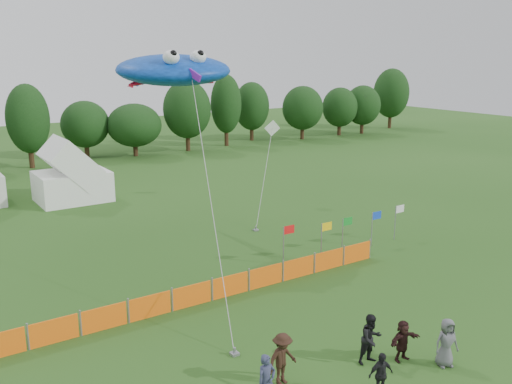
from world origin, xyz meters
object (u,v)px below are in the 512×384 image
spectator_d (381,375)px  spectator_e (446,343)px  barrier_fence (211,290)px  stingray_kite (171,70)px  spectator_f (403,341)px  tent_right (72,177)px  spectator_b (371,339)px  spectator_a (267,381)px  spectator_c (282,359)px

spectator_d → spectator_e: bearing=12.3°
barrier_fence → spectator_d: bearing=-84.2°
stingray_kite → spectator_d: bearing=-94.8°
stingray_kite → spectator_f: bearing=-87.4°
barrier_fence → tent_right: bearing=89.7°
spectator_f → stingray_kite: stingray_kite is taller
spectator_d → spectator_f: spectator_f is taller
barrier_fence → spectator_d: spectator_d is taller
tent_right → spectator_b: 29.53m
spectator_f → stingray_kite: bearing=92.9°
tent_right → spectator_b: bearing=-85.9°
tent_right → spectator_a: tent_right is taller
spectator_a → spectator_c: 1.41m
spectator_f → stingray_kite: size_ratio=0.07×
spectator_a → spectator_c: bearing=31.9°
tent_right → spectator_d: 31.15m
spectator_a → spectator_d: bearing=-25.9°
barrier_fence → stingray_kite: size_ratio=0.92×
tent_right → barrier_fence: bearing=-90.3°
spectator_b → spectator_e: size_ratio=1.04×
spectator_a → spectator_e: (6.77, -1.56, 0.00)m
barrier_fence → stingray_kite: bearing=73.9°
spectator_b → stingray_kite: stingray_kite is taller
spectator_e → spectator_f: 1.52m
spectator_d → spectator_e: size_ratio=0.86×
tent_right → stingray_kite: bearing=-79.5°
spectator_d → stingray_kite: size_ratio=0.07×
tent_right → stingray_kite: size_ratio=0.24×
barrier_fence → spectator_e: 10.45m
spectator_b → spectator_f: spectator_b is taller
spectator_a → stingray_kite: stingray_kite is taller
barrier_fence → spectator_b: spectator_b is taller
barrier_fence → spectator_b: 8.18m
barrier_fence → stingray_kite: stingray_kite is taller
barrier_fence → spectator_b: size_ratio=10.58×
barrier_fence → spectator_c: 7.32m
spectator_a → spectator_b: bearing=0.0°
spectator_e → stingray_kite: stingray_kite is taller
tent_right → spectator_a: 29.66m
spectator_b → spectator_e: bearing=-34.5°
tent_right → spectator_d: (0.86, -31.12, -1.09)m
tent_right → spectator_e: 31.38m
spectator_d → stingray_kite: 20.50m
barrier_fence → spectator_b: (2.19, -7.87, 0.44)m
spectator_b → spectator_c: (-3.48, 0.68, -0.01)m
spectator_b → spectator_c: bearing=172.6°
stingray_kite → barrier_fence: bearing=-106.1°
tent_right → barrier_fence: tent_right is taller
tent_right → spectator_f: bearing=-83.9°
spectator_b → spectator_d: spectator_b is taller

